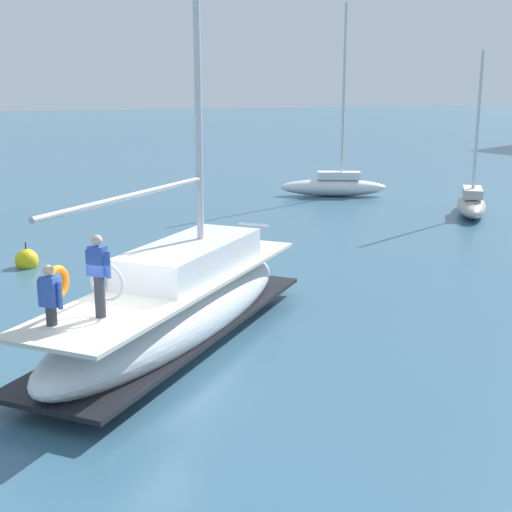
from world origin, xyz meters
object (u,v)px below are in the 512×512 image
at_px(moored_cutter_left, 472,202).
at_px(mooring_buoy, 27,260).
at_px(main_sailboat, 179,303).
at_px(moored_sloop_far, 334,184).

relative_size(moored_cutter_left, mooring_buoy, 7.51).
distance_m(moored_cutter_left, mooring_buoy, 20.04).
distance_m(main_sailboat, mooring_buoy, 8.92).
xyz_separation_m(main_sailboat, moored_sloop_far, (-17.29, 15.52, -0.26)).
xyz_separation_m(main_sailboat, moored_cutter_left, (-9.50, 18.00, -0.33)).
bearing_deg(mooring_buoy, main_sailboat, 13.13).
bearing_deg(moored_sloop_far, mooring_buoy, -63.78).
xyz_separation_m(moored_sloop_far, moored_cutter_left, (7.79, 2.48, -0.07)).
bearing_deg(moored_cutter_left, moored_sloop_far, -162.33).
height_order(main_sailboat, mooring_buoy, main_sailboat).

